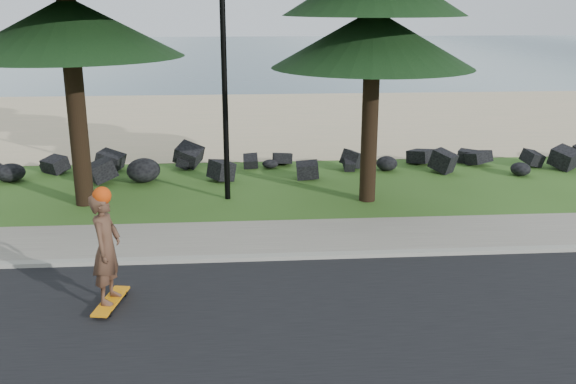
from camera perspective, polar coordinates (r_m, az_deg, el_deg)
The scene contains 9 objects.
ground at distance 13.31m, azimuth -5.58°, elevation -4.65°, with size 160.00×160.00×0.00m, color #325A1C.
road at distance 9.26m, azimuth -6.09°, elevation -14.73°, with size 160.00×7.00×0.02m, color black.
kerb at distance 12.46m, azimuth -5.66°, elevation -5.93°, with size 160.00×0.20×0.10m, color #A19F91.
sidewalk at distance 13.49m, azimuth -5.57°, elevation -4.18°, with size 160.00×2.00×0.08m, color slate.
beach_sand at distance 27.34m, azimuth -5.03°, elevation 6.44°, with size 160.00×15.00×0.01m, color beige.
ocean at distance 63.59m, azimuth -4.74°, elevation 12.25°, with size 160.00×58.00×0.01m, color #335461.
seawall_boulders at distance 18.64m, azimuth -5.27°, elevation 1.60°, with size 60.00×2.40×1.10m, color black, non-canonical shape.
lamp_post at distance 15.63m, azimuth -5.80°, elevation 14.06°, with size 0.25×0.14×8.14m.
skateboarder at distance 10.66m, azimuth -15.84°, elevation -4.87°, with size 0.54×1.12×2.03m.
Camera 1 is at (0.35, -12.41, 4.82)m, focal length 40.00 mm.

